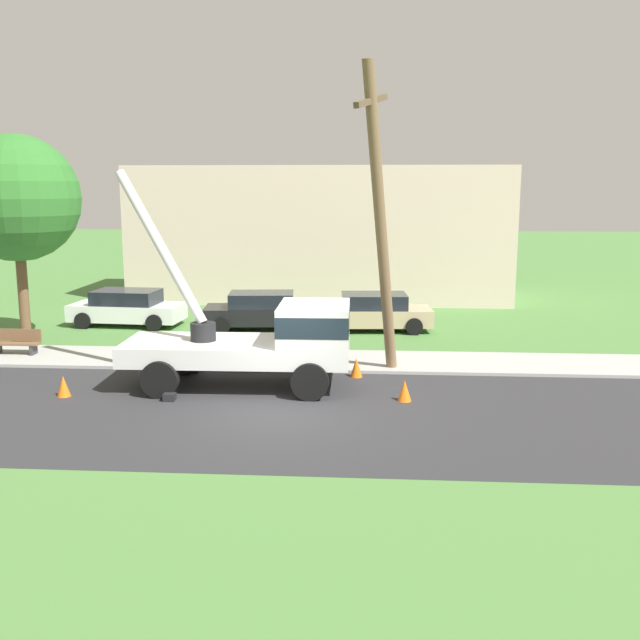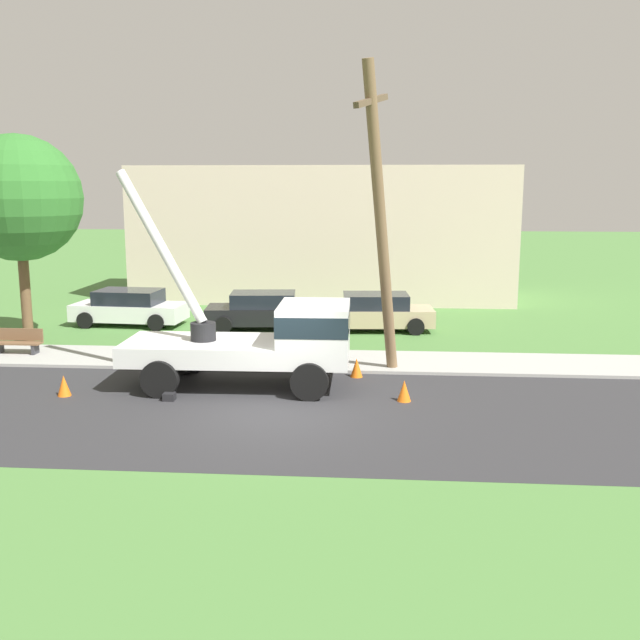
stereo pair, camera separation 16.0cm
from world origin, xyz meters
The scene contains 14 objects.
ground_plane centered at (0.00, 12.00, 0.00)m, with size 120.00×120.00×0.00m, color #477538.
road_asphalt centered at (0.00, 0.00, 0.00)m, with size 80.00×7.83×0.01m, color #2B2B2D.
sidewalk_strip centered at (0.00, 5.28, 0.05)m, with size 80.00×2.73×0.10m, color #9E9E99.
utility_truck centered at (-0.58, 2.34, 1.41)m, with size 6.80×3.20×5.98m.
leaning_utility_pole centered at (2.49, 3.60, 4.55)m, with size 1.40×2.59×8.86m.
traffic_cone_ahead centered at (3.15, 1.24, 0.28)m, with size 0.36×0.36×0.56m, color orange.
traffic_cone_behind centered at (-5.87, 1.02, 0.28)m, with size 0.36×0.36×0.56m, color orange.
traffic_cone_curbside centered at (1.85, 3.56, 0.28)m, with size 0.36×0.36×0.56m, color orange.
parked_sedan_white centered at (-7.44, 10.85, 0.71)m, with size 4.52×2.23×1.42m.
parked_sedan_black centered at (-1.98, 10.57, 0.71)m, with size 4.55×2.28×1.42m.
parked_sedan_tan centered at (2.38, 10.56, 0.71)m, with size 4.52×2.22×1.42m.
park_bench centered at (-9.30, 5.34, 0.46)m, with size 1.60×0.45×0.90m.
roadside_tree_near centered at (-9.92, 7.33, 5.07)m, with size 4.35×4.35×7.27m.
lowrise_building_backdrop centered at (-0.24, 18.86, 3.20)m, with size 18.00×6.00×6.40m, color beige.
Camera 2 is at (2.39, -17.11, 5.56)m, focal length 40.88 mm.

